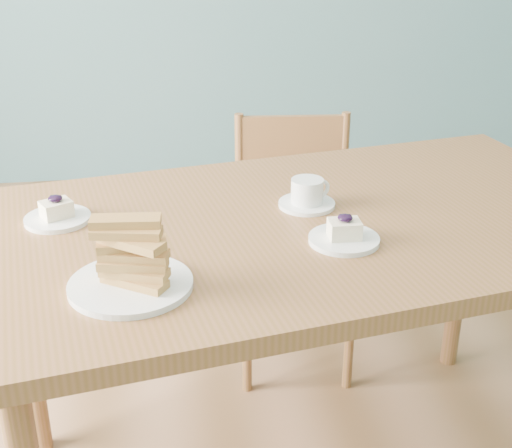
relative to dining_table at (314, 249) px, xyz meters
name	(u,v)px	position (x,y,z in m)	size (l,w,h in m)	color
dining_table	(314,249)	(0.00, 0.00, 0.00)	(1.63, 1.11, 0.80)	brown
dining_chair	(294,245)	(0.07, 0.60, -0.29)	(0.41, 0.40, 0.84)	brown
cheesecake_plate_near	(344,235)	(0.04, -0.13, 0.10)	(0.15, 0.15, 0.06)	white
cheesecake_plate_far	(57,215)	(-0.59, 0.06, 0.10)	(0.15, 0.15, 0.06)	white
coffee_cup	(307,195)	(0.00, 0.07, 0.11)	(0.14, 0.14, 0.07)	white
biscotti_plate	(129,265)	(-0.42, -0.27, 0.13)	(0.24, 0.24, 0.14)	white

